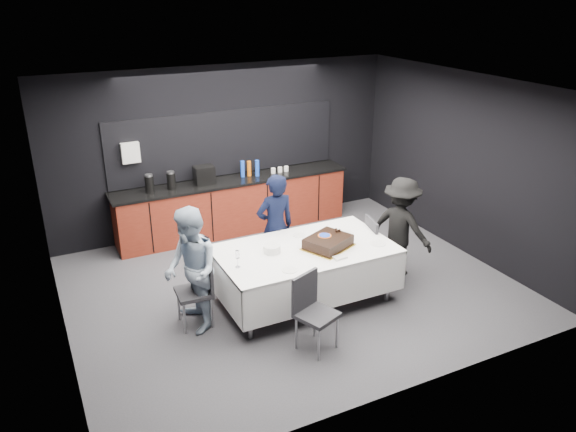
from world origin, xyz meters
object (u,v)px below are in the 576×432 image
Objects in this scene: chair_left at (200,285)px; person_right at (401,227)px; champagne_flute at (237,255)px; plate_stack at (272,249)px; chair_right at (378,244)px; party_table at (305,258)px; cake_assembly at (328,242)px; person_left at (191,271)px; chair_near at (312,306)px; person_center at (275,227)px.

person_right reaches higher than chair_left.
chair_left is at bearing 155.65° from champagne_flute.
chair_right is (1.68, 0.04, -0.30)m from plate_stack.
plate_stack is 1.03m from chair_left.
party_table is 1.43m from chair_left.
plate_stack is (-0.72, 0.19, -0.02)m from cake_assembly.
person_left reaches higher than cake_assembly.
cake_assembly is 1.75m from chair_left.
person_left reaches higher than champagne_flute.
party_table is 1.05m from chair_near.
person_left is (-1.47, -0.74, 0.00)m from person_center.
person_center reaches higher than person_right.
person_right is at bearing 26.95° from chair_near.
party_table is 10.33× the size of plate_stack.
cake_assembly is at bearing -0.17° from champagne_flute.
chair_near is (1.01, -1.05, 0.00)m from chair_left.
champagne_flute is (-1.27, 0.00, 0.08)m from cake_assembly.
person_left reaches higher than party_table.
person_right reaches higher than chair_near.
person_left is (-2.78, -0.08, 0.26)m from chair_right.
person_right is (0.35, -0.05, 0.21)m from chair_right.
chair_right is (1.24, 0.11, -0.11)m from party_table.
cake_assembly is at bearing 85.15° from person_left.
plate_stack is 1.71m from chair_right.
chair_left reaches higher than plate_stack.
person_center is at bearing 116.50° from person_left.
person_left is at bearing 165.76° from champagne_flute.
chair_right is 0.41m from person_right.
chair_right is 1.98m from chair_near.
chair_near is at bearing -129.48° from cake_assembly.
cake_assembly is at bearing 110.95° from person_center.
person_center is at bearing 26.72° from chair_left.
cake_assembly is 3.36× the size of champagne_flute.
person_center reaches higher than chair_left.
person_left is (-0.55, 0.14, -0.14)m from champagne_flute.
plate_stack is at bearing 64.84° from person_right.
chair_left is 1.00× the size of chair_near.
chair_near is at bearing -147.10° from chair_right.
cake_assembly is at bearing -6.74° from chair_left.
person_left is (-0.11, -0.06, 0.26)m from chair_left.
chair_near is (-0.70, -0.85, -0.32)m from cake_assembly.
champagne_flute reaches higher than plate_stack.
champagne_flute is 1.28m from person_center.
plate_stack is at bearing 170.30° from party_table.
person_right is at bearing 3.82° from champagne_flute.
chair_right and chair_near have the same top height.
cake_assembly is 1.33m from person_right.
champagne_flute is at bearing 179.83° from cake_assembly.
plate_stack is 2.04m from person_right.
chair_near is (-0.41, -0.96, -0.11)m from party_table.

